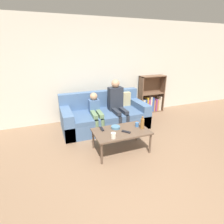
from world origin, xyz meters
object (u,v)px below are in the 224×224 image
couch (105,116)px  snack_bowl (116,127)px  person_adult (117,101)px  tv_remote_0 (102,129)px  tv_remote_1 (126,132)px  person_child (96,110)px  bookshelf (150,99)px  coffee_table (121,133)px  cup_far (137,125)px  bottle (142,123)px  cup_near (113,136)px

couch → snack_bowl: (-0.12, -1.02, 0.17)m
person_adult → tv_remote_0: (-0.67, -0.88, -0.23)m
couch → tv_remote_1: couch is taller
person_child → bookshelf: bearing=23.0°
bookshelf → person_child: size_ratio=1.23×
coffee_table → cup_far: bearing=8.8°
tv_remote_0 → bottle: bearing=-16.1°
coffee_table → cup_far: 0.37m
person_adult → cup_far: person_adult is taller
tv_remote_1 → snack_bowl: (-0.12, 0.22, 0.01)m
coffee_table → person_child: person_child is taller
bottle → person_adult: bearing=93.5°
coffee_table → cup_near: 0.34m
person_adult → snack_bowl: (-0.40, -0.92, -0.22)m
tv_remote_0 → person_child: bearing=83.5°
cup_far → tv_remote_0: bearing=169.7°
coffee_table → bottle: 0.44m
person_adult → person_child: bearing=-175.0°
cup_far → snack_bowl: bearing=169.5°
person_child → snack_bowl: person_child is taller
tv_remote_0 → tv_remote_1: 0.47m
snack_bowl → bottle: 0.51m
snack_bowl → person_adult: bearing=66.3°
couch → person_child: person_child is taller
cup_near → snack_bowl: cup_near is taller
person_child → cup_far: 1.10m
bookshelf → cup_near: 2.77m
bookshelf → tv_remote_0: bearing=-143.2°
bookshelf → tv_remote_0: size_ratio=6.47×
person_child → cup_far: (0.57, -0.94, -0.05)m
person_child → snack_bowl: 0.88m
person_adult → cup_near: (-0.59, -1.27, -0.19)m
cup_far → snack_bowl: (-0.42, 0.08, -0.02)m
cup_near → bottle: (0.66, 0.16, 0.05)m
cup_near → cup_far: size_ratio=1.18×
couch → tv_remote_0: 1.06m
cup_near → tv_remote_1: cup_near is taller
coffee_table → bottle: bearing=-7.4°
person_adult → bottle: size_ratio=4.77×
cup_near → snack_bowl: size_ratio=0.58×
cup_far → tv_remote_1: 0.34m
person_adult → cup_near: bearing=-115.5°
bookshelf → person_child: 2.08m
couch → tv_remote_0: bearing=-111.6°
person_child → cup_far: size_ratio=10.54×
person_adult → tv_remote_0: bearing=-128.1°
tv_remote_0 → cup_far: bearing=-8.8°
coffee_table → tv_remote_0: size_ratio=6.05×
bottle → coffee_table: bearing=172.6°
person_adult → tv_remote_1: person_adult is taller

